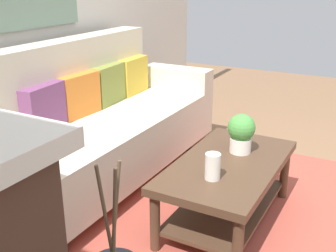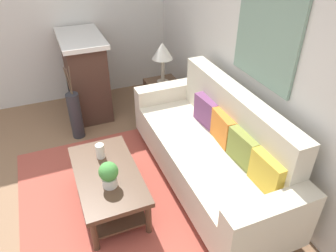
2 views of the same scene
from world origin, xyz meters
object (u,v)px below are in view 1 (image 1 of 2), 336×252
throw_pillow_plum (43,108)px  tabletop_vase (213,166)px  coffee_table (228,179)px  throw_pillow_mustard (132,76)px  potted_plant_tabletop (241,132)px  couch (94,129)px  throw_pillow_olive (108,84)px  throw_pillow_orange (79,95)px

throw_pillow_plum → tabletop_vase: bearing=-88.2°
coffee_table → tabletop_vase: bearing=179.9°
tabletop_vase → throw_pillow_mustard: bearing=49.2°
coffee_table → potted_plant_tabletop: 0.32m
couch → throw_pillow_plum: couch is taller
potted_plant_tabletop → couch: bearing=95.8°
throw_pillow_olive → tabletop_vase: bearing=-119.5°
throw_pillow_orange → throw_pillow_mustard: same height
throw_pillow_orange → throw_pillow_mustard: bearing=0.0°
throw_pillow_olive → throw_pillow_mustard: same height
potted_plant_tabletop → throw_pillow_mustard: bearing=63.5°
couch → throw_pillow_olive: (0.37, 0.12, 0.25)m
throw_pillow_plum → throw_pillow_orange: 0.37m
couch → potted_plant_tabletop: size_ratio=8.93×
couch → potted_plant_tabletop: 1.14m
throw_pillow_olive → potted_plant_tabletop: 1.28m
throw_pillow_plum → throw_pillow_orange: size_ratio=1.00×
throw_pillow_orange → throw_pillow_mustard: (0.74, 0.00, 0.00)m
couch → throw_pillow_mustard: 0.79m
throw_pillow_orange → coffee_table: bearing=-93.3°
couch → tabletop_vase: couch is taller
throw_pillow_plum → tabletop_vase: size_ratio=2.32×
throw_pillow_olive → coffee_table: bearing=-109.6°
coffee_table → throw_pillow_plum: bearing=103.5°
couch → throw_pillow_plum: (-0.37, 0.12, 0.25)m
couch → throw_pillow_olive: bearing=18.7°
couch → throw_pillow_plum: size_ratio=6.50×
coffee_table → tabletop_vase: 0.32m
throw_pillow_plum → throw_pillow_olive: bearing=0.0°
throw_pillow_plum → coffee_table: (0.30, -1.24, -0.37)m
throw_pillow_olive → tabletop_vase: throw_pillow_olive is taller
throw_pillow_mustard → coffee_table: size_ratio=0.33×
throw_pillow_olive → throw_pillow_mustard: size_ratio=1.00×
throw_pillow_mustard → potted_plant_tabletop: 1.40m
throw_pillow_plum → potted_plant_tabletop: 1.34m
couch → coffee_table: (-0.07, -1.11, -0.12)m
couch → tabletop_vase: bearing=-106.5°
throw_pillow_orange → tabletop_vase: 1.29m
throw_pillow_orange → couch: bearing=-90.0°
throw_pillow_orange → potted_plant_tabletop: size_ratio=1.37×
throw_pillow_olive → coffee_table: throw_pillow_olive is taller
throw_pillow_mustard → coffee_table: bearing=-123.2°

